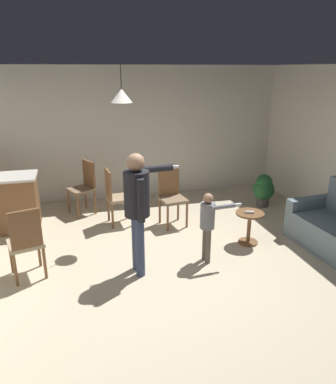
# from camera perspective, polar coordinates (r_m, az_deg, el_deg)

# --- Properties ---
(ground) EXTENTS (7.68, 7.68, 0.00)m
(ground) POSITION_cam_1_polar(r_m,az_deg,el_deg) (5.18, 0.39, -11.77)
(ground) COLOR beige
(wall_back) EXTENTS (6.40, 0.10, 2.70)m
(wall_back) POSITION_cam_1_polar(r_m,az_deg,el_deg) (7.70, -5.75, 9.13)
(wall_back) COLOR silver
(wall_back) RESTS_ON ground
(kitchen_counter) EXTENTS (1.26, 0.66, 0.95)m
(kitchen_counter) POSITION_cam_1_polar(r_m,az_deg,el_deg) (6.73, -24.78, -1.68)
(kitchen_counter) COLOR brown
(kitchen_counter) RESTS_ON ground
(side_table_by_couch) EXTENTS (0.44, 0.44, 0.52)m
(side_table_by_couch) POSITION_cam_1_polar(r_m,az_deg,el_deg) (5.85, 12.59, -4.90)
(side_table_by_couch) COLOR brown
(side_table_by_couch) RESTS_ON ground
(person_adult) EXTENTS (0.79, 0.53, 1.65)m
(person_adult) POSITION_cam_1_polar(r_m,az_deg,el_deg) (4.67, -4.73, -1.45)
(person_adult) COLOR #384260
(person_adult) RESTS_ON ground
(person_child) EXTENTS (0.55, 0.30, 1.03)m
(person_child) POSITION_cam_1_polar(r_m,az_deg,el_deg) (5.09, 6.30, -4.35)
(person_child) COLOR #60564C
(person_child) RESTS_ON ground
(dining_chair_by_counter) EXTENTS (0.52, 0.52, 1.00)m
(dining_chair_by_counter) POSITION_cam_1_polar(r_m,az_deg,el_deg) (5.03, -21.36, -7.13)
(dining_chair_by_counter) COLOR brown
(dining_chair_by_counter) RESTS_ON ground
(dining_chair_near_wall) EXTENTS (0.48, 0.48, 1.00)m
(dining_chair_near_wall) POSITION_cam_1_polar(r_m,az_deg,el_deg) (6.35, 0.54, -0.40)
(dining_chair_near_wall) COLOR brown
(dining_chair_near_wall) RESTS_ON ground
(dining_chair_centre_back) EXTENTS (0.57, 0.57, 1.00)m
(dining_chair_centre_back) POSITION_cam_1_polar(r_m,az_deg,el_deg) (7.03, -12.98, 1.03)
(dining_chair_centre_back) COLOR brown
(dining_chair_centre_back) RESTS_ON ground
(dining_chair_spare) EXTENTS (0.46, 0.46, 1.00)m
(dining_chair_spare) POSITION_cam_1_polar(r_m,az_deg,el_deg) (6.40, -8.21, -0.43)
(dining_chair_spare) COLOR brown
(dining_chair_spare) RESTS_ON ground
(potted_plant_corner) EXTENTS (0.43, 0.43, 0.65)m
(potted_plant_corner) POSITION_cam_1_polar(r_m,az_deg,el_deg) (7.48, 14.73, 0.48)
(potted_plant_corner) COLOR #4C4742
(potted_plant_corner) RESTS_ON ground
(spare_remote_on_table) EXTENTS (0.13, 0.08, 0.04)m
(spare_remote_on_table) POSITION_cam_1_polar(r_m,az_deg,el_deg) (5.73, 12.62, -3.11)
(spare_remote_on_table) COLOR white
(spare_remote_on_table) RESTS_ON side_table_by_couch
(ceiling_light_pendant) EXTENTS (0.32, 0.32, 0.55)m
(ceiling_light_pendant) POSITION_cam_1_polar(r_m,az_deg,el_deg) (5.59, -7.28, 14.74)
(ceiling_light_pendant) COLOR silver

